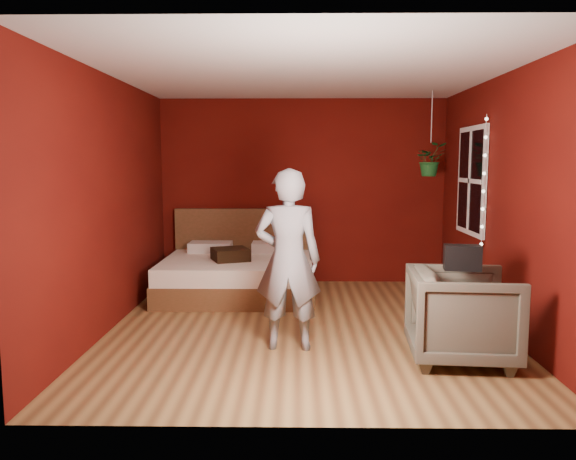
{
  "coord_description": "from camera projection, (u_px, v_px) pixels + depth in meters",
  "views": [
    {
      "loc": [
        -0.08,
        -5.73,
        1.72
      ],
      "look_at": [
        -0.18,
        0.4,
        0.97
      ],
      "focal_mm": 35.0,
      "sensor_mm": 36.0,
      "label": 1
    }
  ],
  "objects": [
    {
      "name": "floor",
      "position": [
        304.0,
        327.0,
        5.89
      ],
      "size": [
        4.5,
        4.5,
        0.0
      ],
      "primitive_type": "plane",
      "color": "olive",
      "rests_on": "ground"
    },
    {
      "name": "room_walls",
      "position": [
        305.0,
        166.0,
        5.69
      ],
      "size": [
        4.04,
        4.54,
        2.62
      ],
      "color": "#560F09",
      "rests_on": "ground"
    },
    {
      "name": "window",
      "position": [
        471.0,
        181.0,
        6.57
      ],
      "size": [
        0.05,
        0.97,
        1.27
      ],
      "color": "white",
      "rests_on": "room_walls"
    },
    {
      "name": "fairy_lights",
      "position": [
        484.0,
        182.0,
        6.05
      ],
      "size": [
        0.04,
        0.04,
        1.45
      ],
      "color": "silver",
      "rests_on": "room_walls"
    },
    {
      "name": "bed",
      "position": [
        239.0,
        273.0,
        7.33
      ],
      "size": [
        1.93,
        1.64,
        1.06
      ],
      "color": "brown",
      "rests_on": "ground"
    },
    {
      "name": "person",
      "position": [
        288.0,
        260.0,
        5.12
      ],
      "size": [
        0.62,
        0.41,
        1.66
      ],
      "primitive_type": "imported",
      "rotation": [
        0.0,
        0.0,
        3.12
      ],
      "color": "slate",
      "rests_on": "ground"
    },
    {
      "name": "armchair",
      "position": [
        462.0,
        315.0,
        4.84
      ],
      "size": [
        0.95,
        0.93,
        0.81
      ],
      "primitive_type": "imported",
      "rotation": [
        0.0,
        0.0,
        1.49
      ],
      "color": "#595546",
      "rests_on": "ground"
    },
    {
      "name": "handbag",
      "position": [
        462.0,
        258.0,
        4.76
      ],
      "size": [
        0.32,
        0.19,
        0.22
      ],
      "primitive_type": "cube",
      "rotation": [
        0.0,
        0.0,
        -0.14
      ],
      "color": "black",
      "rests_on": "armchair"
    },
    {
      "name": "throw_pillow",
      "position": [
        230.0,
        254.0,
        7.09
      ],
      "size": [
        0.55,
        0.55,
        0.15
      ],
      "primitive_type": "cube",
      "rotation": [
        0.0,
        0.0,
        0.36
      ],
      "color": "black",
      "rests_on": "bed"
    },
    {
      "name": "hanging_plant",
      "position": [
        430.0,
        159.0,
        7.07
      ],
      "size": [
        0.41,
        0.36,
        1.06
      ],
      "color": "silver",
      "rests_on": "room_walls"
    }
  ]
}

